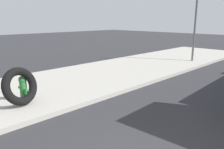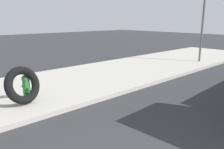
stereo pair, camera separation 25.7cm
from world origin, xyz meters
The scene contains 3 objects.
fire_hydrant centered at (0.91, 5.45, 0.59)m, with size 0.25×0.57×0.83m.
loose_tire centered at (0.69, 5.18, 0.74)m, with size 1.16×1.16×0.25m, color black.
street_light_pole centered at (11.53, 4.98, 2.88)m, with size 0.12×0.12×5.46m, color #595B5E.
Camera 2 is at (-1.83, -1.56, 2.70)m, focal length 36.69 mm.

